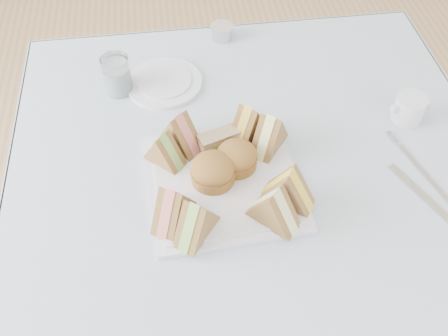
{
  "coord_description": "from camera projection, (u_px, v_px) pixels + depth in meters",
  "views": [
    {
      "loc": [
        -0.15,
        -0.63,
        1.54
      ],
      "look_at": [
        -0.07,
        -0.02,
        0.8
      ],
      "focal_mm": 40.0,
      "sensor_mm": 36.0,
      "label": 1
    }
  ],
  "objects": [
    {
      "name": "pastry_slice",
      "position": [
        218.0,
        140.0,
        1.04
      ],
      "size": [
        0.09,
        0.06,
        0.04
      ],
      "primitive_type": "cube",
      "rotation": [
        0.0,
        0.0,
        0.33
      ],
      "color": "#C4BB89",
      "rests_on": "serving_plate"
    },
    {
      "name": "fork",
      "position": [
        423.0,
        172.0,
        1.02
      ],
      "size": [
        0.06,
        0.17,
        0.0
      ],
      "primitive_type": "cube",
      "rotation": [
        0.0,
        0.0,
        0.27
      ],
      "color": "#BEBEBF",
      "rests_on": "tablecloth"
    },
    {
      "name": "table",
      "position": [
        249.0,
        261.0,
        1.32
      ],
      "size": [
        0.9,
        0.9,
        0.74
      ],
      "primitive_type": "cube",
      "color": "brown",
      "rests_on": "floor"
    },
    {
      "name": "scone_left",
      "position": [
        213.0,
        170.0,
        0.97
      ],
      "size": [
        0.09,
        0.09,
        0.06
      ],
      "primitive_type": "cylinder",
      "rotation": [
        0.0,
        0.0,
        0.08
      ],
      "color": "brown",
      "rests_on": "serving_plate"
    },
    {
      "name": "sandwich_fr_b",
      "position": [
        274.0,
        206.0,
        0.9
      ],
      "size": [
        0.1,
        0.1,
        0.09
      ],
      "primitive_type": null,
      "rotation": [
        0.0,
        0.0,
        -0.78
      ],
      "color": "brown",
      "rests_on": "serving_plate"
    },
    {
      "name": "sandwich_bl_a",
      "position": [
        164.0,
        148.0,
        1.0
      ],
      "size": [
        0.09,
        0.09,
        0.08
      ],
      "primitive_type": null,
      "rotation": [
        0.0,
        0.0,
        2.38
      ],
      "color": "brown",
      "rests_on": "serving_plate"
    },
    {
      "name": "side_plate",
      "position": [
        164.0,
        83.0,
        1.19
      ],
      "size": [
        0.19,
        0.19,
        0.01
      ],
      "primitive_type": "cylinder",
      "rotation": [
        0.0,
        0.0,
        0.05
      ],
      "color": "silver",
      "rests_on": "tablecloth"
    },
    {
      "name": "serving_plate",
      "position": [
        224.0,
        182.0,
        1.0
      ],
      "size": [
        0.31,
        0.31,
        0.01
      ],
      "primitive_type": "cube",
      "rotation": [
        0.0,
        0.0,
        0.05
      ],
      "color": "silver",
      "rests_on": "tablecloth"
    },
    {
      "name": "sandwich_fr_a",
      "position": [
        289.0,
        186.0,
        0.93
      ],
      "size": [
        0.11,
        0.1,
        0.09
      ],
      "primitive_type": null,
      "rotation": [
        0.0,
        0.0,
        -0.59
      ],
      "color": "brown",
      "rests_on": "serving_plate"
    },
    {
      "name": "sandwich_br_a",
      "position": [
        270.0,
        132.0,
        1.02
      ],
      "size": [
        0.1,
        0.11,
        0.09
      ],
      "primitive_type": null,
      "rotation": [
        0.0,
        0.0,
        -2.21
      ],
      "color": "brown",
      "rests_on": "serving_plate"
    },
    {
      "name": "scone_right",
      "position": [
        237.0,
        157.0,
        1.0
      ],
      "size": [
        0.11,
        0.11,
        0.06
      ],
      "primitive_type": "cylinder",
      "rotation": [
        0.0,
        0.0,
        0.39
      ],
      "color": "brown",
      "rests_on": "serving_plate"
    },
    {
      "name": "floor",
      "position": [
        245.0,
        317.0,
        1.6
      ],
      "size": [
        4.0,
        4.0,
        0.0
      ],
      "primitive_type": "plane",
      "color": "#9E7751",
      "rests_on": "ground"
    },
    {
      "name": "water_glass",
      "position": [
        117.0,
        75.0,
        1.15
      ],
      "size": [
        0.08,
        0.08,
        0.09
      ],
      "primitive_type": "cylinder",
      "rotation": [
        0.0,
        0.0,
        -0.27
      ],
      "color": "white",
      "rests_on": "tablecloth"
    },
    {
      "name": "sandwich_bl_b",
      "position": [
        180.0,
        131.0,
        1.02
      ],
      "size": [
        0.1,
        0.11,
        0.09
      ],
      "primitive_type": null,
      "rotation": [
        0.0,
        0.0,
        2.29
      ],
      "color": "brown",
      "rests_on": "serving_plate"
    },
    {
      "name": "creamer_jug",
      "position": [
        409.0,
        109.0,
        1.1
      ],
      "size": [
        0.08,
        0.08,
        0.06
      ],
      "primitive_type": "cylinder",
      "rotation": [
        0.0,
        0.0,
        0.18
      ],
      "color": "silver",
      "rests_on": "tablecloth"
    },
    {
      "name": "tablecloth",
      "position": [
        256.0,
        172.0,
        1.03
      ],
      "size": [
        1.02,
        1.02,
        0.01
      ],
      "primitive_type": "cube",
      "color": "silver",
      "rests_on": "table"
    },
    {
      "name": "sandwich_fl_b",
      "position": [
        196.0,
        218.0,
        0.88
      ],
      "size": [
        0.1,
        0.11,
        0.09
      ],
      "primitive_type": null,
      "rotation": [
        0.0,
        0.0,
        0.92
      ],
      "color": "brown",
      "rests_on": "serving_plate"
    },
    {
      "name": "tea_strainer",
      "position": [
        222.0,
        33.0,
        1.3
      ],
      "size": [
        0.06,
        0.06,
        0.03
      ],
      "primitive_type": "cylinder",
      "rotation": [
        0.0,
        0.0,
        0.05
      ],
      "color": "#BEBEBF",
      "rests_on": "tablecloth"
    },
    {
      "name": "sandwich_fl_a",
      "position": [
        172.0,
        204.0,
        0.9
      ],
      "size": [
        0.09,
        0.11,
        0.09
      ],
      "primitive_type": null,
      "rotation": [
        0.0,
        0.0,
        1.0
      ],
      "color": "brown",
      "rests_on": "serving_plate"
    },
    {
      "name": "knife",
      "position": [
        427.0,
        199.0,
        0.98
      ],
      "size": [
        0.1,
        0.19,
        0.0
      ],
      "primitive_type": "cube",
      "rotation": [
        0.0,
        0.0,
        0.42
      ],
      "color": "#BEBEBF",
      "rests_on": "tablecloth"
    },
    {
      "name": "sandwich_br_b",
      "position": [
        248.0,
        122.0,
        1.04
      ],
      "size": [
        0.1,
        0.1,
        0.09
      ],
      "primitive_type": null,
      "rotation": [
        0.0,
        0.0,
        -2.33
      ],
      "color": "brown",
      "rests_on": "serving_plate"
    }
  ]
}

